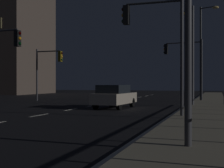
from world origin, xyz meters
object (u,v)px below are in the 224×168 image
Objects in this scene: traffic_light_near_left at (48,65)px; street_lamp_mid_block at (203,45)px; traffic_light_mid_right at (156,33)px; traffic_light_overhead_east at (185,58)px; street_lamp_median at (191,46)px; car at (114,96)px.

traffic_light_near_left is 14.39m from street_lamp_mid_block.
street_lamp_mid_block is at bearing 84.10° from traffic_light_mid_right.
traffic_light_mid_right reaches higher than traffic_light_overhead_east.
street_lamp_median is (13.37, -3.41, 0.99)m from traffic_light_near_left.
traffic_light_near_left is (-8.57, 6.75, 2.60)m from car.
car is 0.91× the size of traffic_light_near_left.
traffic_light_mid_right reaches higher than traffic_light_near_left.
street_lamp_mid_block reaches higher than traffic_light_mid_right.
street_lamp_mid_block reaches higher than street_lamp_median.
car is 11.99m from street_lamp_mid_block.
street_lamp_median is at bearing 83.60° from traffic_light_mid_right.
traffic_light_overhead_east is at bearing 98.79° from street_lamp_median.
street_lamp_median is at bearing 34.81° from car.
street_lamp_median reaches higher than car.
traffic_light_near_left reaches higher than car.
car is at bearing -118.81° from street_lamp_mid_block.
car is 11.22m from traffic_light_near_left.
traffic_light_near_left is 0.58× the size of street_lamp_mid_block.
traffic_light_near_left is at bearing -167.66° from street_lamp_mid_block.
car is at bearing 124.57° from traffic_light_mid_right.
traffic_light_mid_right is 15.59m from traffic_light_overhead_east.
street_lamp_mid_block is at bearing 12.34° from traffic_light_near_left.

